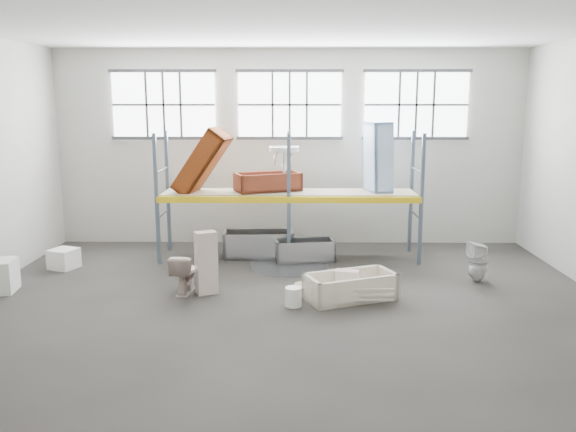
{
  "coord_description": "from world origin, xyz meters",
  "views": [
    {
      "loc": [
        0.14,
        -10.31,
        3.72
      ],
      "look_at": [
        0.0,
        1.5,
        1.4
      ],
      "focal_mm": 36.94,
      "sensor_mm": 36.0,
      "label": 1
    }
  ],
  "objects_px": {
    "bathtub_beige": "(350,286)",
    "toilet_beige": "(184,273)",
    "toilet_white": "(478,262)",
    "steel_tub_right": "(304,250)",
    "blue_tub_upright": "(378,157)",
    "rust_tub_flat": "(268,182)",
    "bucket": "(293,297)",
    "cistern_tall": "(206,263)",
    "steel_tub_left": "(259,244)"
  },
  "relations": [
    {
      "from": "blue_tub_upright",
      "to": "bucket",
      "type": "height_order",
      "value": "blue_tub_upright"
    },
    {
      "from": "toilet_white",
      "to": "rust_tub_flat",
      "type": "bearing_deg",
      "value": -126.36
    },
    {
      "from": "toilet_white",
      "to": "rust_tub_flat",
      "type": "distance_m",
      "value": 5.07
    },
    {
      "from": "bathtub_beige",
      "to": "toilet_white",
      "type": "relative_size",
      "value": 1.97
    },
    {
      "from": "bathtub_beige",
      "to": "steel_tub_right",
      "type": "bearing_deg",
      "value": 85.15
    },
    {
      "from": "steel_tub_left",
      "to": "cistern_tall",
      "type": "bearing_deg",
      "value": -106.67
    },
    {
      "from": "rust_tub_flat",
      "to": "blue_tub_upright",
      "type": "relative_size",
      "value": 0.91
    },
    {
      "from": "toilet_white",
      "to": "blue_tub_upright",
      "type": "relative_size",
      "value": 0.51
    },
    {
      "from": "rust_tub_flat",
      "to": "blue_tub_upright",
      "type": "distance_m",
      "value": 2.66
    },
    {
      "from": "steel_tub_left",
      "to": "blue_tub_upright",
      "type": "xyz_separation_m",
      "value": [
        2.83,
        0.07,
        2.09
      ]
    },
    {
      "from": "steel_tub_right",
      "to": "blue_tub_upright",
      "type": "bearing_deg",
      "value": 14.43
    },
    {
      "from": "toilet_beige",
      "to": "steel_tub_right",
      "type": "xyz_separation_m",
      "value": [
        2.39,
        2.36,
        -0.14
      ]
    },
    {
      "from": "cistern_tall",
      "to": "blue_tub_upright",
      "type": "distance_m",
      "value": 4.99
    },
    {
      "from": "toilet_beige",
      "to": "toilet_white",
      "type": "relative_size",
      "value": 0.92
    },
    {
      "from": "steel_tub_left",
      "to": "blue_tub_upright",
      "type": "distance_m",
      "value": 3.52
    },
    {
      "from": "steel_tub_right",
      "to": "bucket",
      "type": "xyz_separation_m",
      "value": [
        -0.25,
        -3.14,
        -0.07
      ]
    },
    {
      "from": "toilet_beige",
      "to": "toilet_white",
      "type": "xyz_separation_m",
      "value": [
        5.97,
        0.77,
        0.03
      ]
    },
    {
      "from": "bathtub_beige",
      "to": "toilet_beige",
      "type": "distance_m",
      "value": 3.24
    },
    {
      "from": "rust_tub_flat",
      "to": "blue_tub_upright",
      "type": "bearing_deg",
      "value": 1.08
    },
    {
      "from": "rust_tub_flat",
      "to": "toilet_white",
      "type": "bearing_deg",
      "value": -24.09
    },
    {
      "from": "steel_tub_right",
      "to": "bucket",
      "type": "bearing_deg",
      "value": -94.52
    },
    {
      "from": "bucket",
      "to": "toilet_white",
      "type": "bearing_deg",
      "value": 21.95
    },
    {
      "from": "toilet_beige",
      "to": "rust_tub_flat",
      "type": "distance_m",
      "value": 3.46
    },
    {
      "from": "toilet_beige",
      "to": "blue_tub_upright",
      "type": "height_order",
      "value": "blue_tub_upright"
    },
    {
      "from": "bucket",
      "to": "steel_tub_left",
      "type": "bearing_deg",
      "value": 103.69
    },
    {
      "from": "bathtub_beige",
      "to": "steel_tub_left",
      "type": "relative_size",
      "value": 1.0
    },
    {
      "from": "cistern_tall",
      "to": "bucket",
      "type": "distance_m",
      "value": 1.89
    },
    {
      "from": "steel_tub_left",
      "to": "steel_tub_right",
      "type": "bearing_deg",
      "value": -18.85
    },
    {
      "from": "blue_tub_upright",
      "to": "rust_tub_flat",
      "type": "bearing_deg",
      "value": -178.92
    },
    {
      "from": "bathtub_beige",
      "to": "bucket",
      "type": "bearing_deg",
      "value": 179.32
    },
    {
      "from": "blue_tub_upright",
      "to": "toilet_beige",
      "type": "bearing_deg",
      "value": -145.69
    },
    {
      "from": "steel_tub_left",
      "to": "toilet_beige",
      "type": "bearing_deg",
      "value": -115.12
    },
    {
      "from": "rust_tub_flat",
      "to": "blue_tub_upright",
      "type": "xyz_separation_m",
      "value": [
        2.59,
        0.05,
        0.58
      ]
    },
    {
      "from": "steel_tub_left",
      "to": "bucket",
      "type": "xyz_separation_m",
      "value": [
        0.86,
        -3.51,
        -0.13
      ]
    },
    {
      "from": "toilet_white",
      "to": "rust_tub_flat",
      "type": "height_order",
      "value": "rust_tub_flat"
    },
    {
      "from": "bathtub_beige",
      "to": "toilet_beige",
      "type": "bearing_deg",
      "value": 151.85
    },
    {
      "from": "toilet_beige",
      "to": "bathtub_beige",
      "type": "bearing_deg",
      "value": 179.05
    },
    {
      "from": "toilet_beige",
      "to": "blue_tub_upright",
      "type": "relative_size",
      "value": 0.47
    },
    {
      "from": "bucket",
      "to": "cistern_tall",
      "type": "bearing_deg",
      "value": 157.42
    },
    {
      "from": "steel_tub_left",
      "to": "blue_tub_upright",
      "type": "bearing_deg",
      "value": 1.36
    },
    {
      "from": "rust_tub_flat",
      "to": "bucket",
      "type": "bearing_deg",
      "value": -80.01
    },
    {
      "from": "bathtub_beige",
      "to": "rust_tub_flat",
      "type": "bearing_deg",
      "value": 96.79
    },
    {
      "from": "steel_tub_right",
      "to": "bucket",
      "type": "distance_m",
      "value": 3.15
    },
    {
      "from": "toilet_beige",
      "to": "bucket",
      "type": "bearing_deg",
      "value": 165.45
    },
    {
      "from": "bathtub_beige",
      "to": "toilet_beige",
      "type": "height_order",
      "value": "toilet_beige"
    },
    {
      "from": "blue_tub_upright",
      "to": "steel_tub_right",
      "type": "bearing_deg",
      "value": -165.57
    },
    {
      "from": "blue_tub_upright",
      "to": "bucket",
      "type": "bearing_deg",
      "value": -118.86
    },
    {
      "from": "toilet_white",
      "to": "rust_tub_flat",
      "type": "relative_size",
      "value": 0.56
    },
    {
      "from": "bathtub_beige",
      "to": "blue_tub_upright",
      "type": "distance_m",
      "value": 3.92
    },
    {
      "from": "steel_tub_right",
      "to": "blue_tub_upright",
      "type": "xyz_separation_m",
      "value": [
        1.73,
        0.44,
        2.14
      ]
    }
  ]
}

